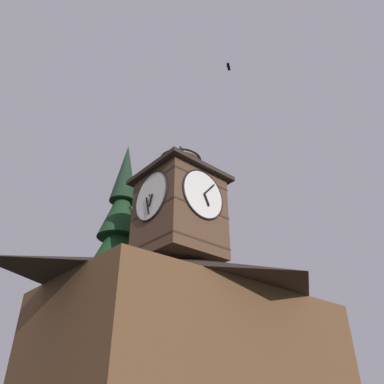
{
  "coord_description": "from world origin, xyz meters",
  "views": [
    {
      "loc": [
        12.03,
        12.84,
        1.3
      ],
      "look_at": [
        0.08,
        -0.75,
        11.54
      ],
      "focal_mm": 33.7,
      "sensor_mm": 36.0,
      "label": 1
    }
  ],
  "objects_px": {
    "pine_tree_behind": "(114,284)",
    "pine_tree_aside": "(202,314)",
    "flying_bird_high": "(228,67)",
    "moon": "(119,307)",
    "building_main": "(195,334)",
    "clock_tower": "(179,208)"
  },
  "relations": [
    {
      "from": "pine_tree_behind",
      "to": "pine_tree_aside",
      "type": "relative_size",
      "value": 1.1
    },
    {
      "from": "clock_tower",
      "to": "moon",
      "type": "xyz_separation_m",
      "value": [
        -17.77,
        -36.23,
        2.76
      ]
    },
    {
      "from": "pine_tree_behind",
      "to": "pine_tree_aside",
      "type": "bearing_deg",
      "value": -179.7
    },
    {
      "from": "flying_bird_high",
      "to": "pine_tree_aside",
      "type": "bearing_deg",
      "value": -122.27
    },
    {
      "from": "building_main",
      "to": "pine_tree_behind",
      "type": "xyz_separation_m",
      "value": [
        0.95,
        -6.39,
        3.44
      ]
    },
    {
      "from": "clock_tower",
      "to": "moon",
      "type": "bearing_deg",
      "value": -116.13
    },
    {
      "from": "flying_bird_high",
      "to": "clock_tower",
      "type": "bearing_deg",
      "value": -71.1
    },
    {
      "from": "building_main",
      "to": "moon",
      "type": "xyz_separation_m",
      "value": [
        -17.32,
        -37.01,
        9.45
      ]
    },
    {
      "from": "pine_tree_behind",
      "to": "moon",
      "type": "relative_size",
      "value": 8.42
    },
    {
      "from": "building_main",
      "to": "pine_tree_aside",
      "type": "bearing_deg",
      "value": -134.71
    },
    {
      "from": "building_main",
      "to": "pine_tree_aside",
      "type": "height_order",
      "value": "pine_tree_aside"
    },
    {
      "from": "building_main",
      "to": "pine_tree_aside",
      "type": "distance_m",
      "value": 9.43
    },
    {
      "from": "clock_tower",
      "to": "moon",
      "type": "distance_m",
      "value": 40.45
    },
    {
      "from": "pine_tree_aside",
      "to": "moon",
      "type": "height_order",
      "value": "pine_tree_aside"
    },
    {
      "from": "building_main",
      "to": "moon",
      "type": "height_order",
      "value": "moon"
    },
    {
      "from": "pine_tree_aside",
      "to": "flying_bird_high",
      "type": "distance_m",
      "value": 17.11
    },
    {
      "from": "clock_tower",
      "to": "flying_bird_high",
      "type": "bearing_deg",
      "value": 108.9
    },
    {
      "from": "building_main",
      "to": "moon",
      "type": "relative_size",
      "value": 6.64
    },
    {
      "from": "pine_tree_behind",
      "to": "moon",
      "type": "distance_m",
      "value": 36.16
    },
    {
      "from": "flying_bird_high",
      "to": "pine_tree_behind",
      "type": "bearing_deg",
      "value": -79.61
    },
    {
      "from": "building_main",
      "to": "pine_tree_aside",
      "type": "xyz_separation_m",
      "value": [
        -6.37,
        -6.43,
        2.64
      ]
    },
    {
      "from": "pine_tree_behind",
      "to": "flying_bird_high",
      "type": "relative_size",
      "value": 29.11
    }
  ]
}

